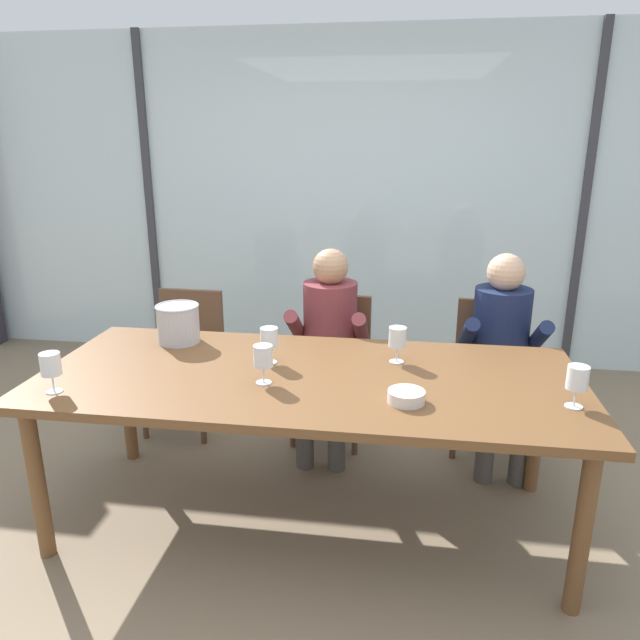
% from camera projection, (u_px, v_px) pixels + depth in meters
% --- Properties ---
extents(ground, '(14.00, 14.00, 0.00)m').
position_uv_depth(ground, '(335.00, 425.00, 3.85)').
color(ground, '#847056').
extents(window_glass_panel, '(7.65, 0.03, 2.60)m').
position_uv_depth(window_glass_panel, '(356.00, 203.00, 4.68)').
color(window_glass_panel, silver).
rests_on(window_glass_panel, ground).
extents(window_mullion_left, '(0.06, 0.06, 2.60)m').
position_uv_depth(window_mullion_left, '(150.00, 200.00, 4.91)').
color(window_mullion_left, '#38383D').
rests_on(window_mullion_left, ground).
extents(window_mullion_right, '(0.06, 0.06, 2.60)m').
position_uv_depth(window_mullion_right, '(584.00, 207.00, 4.42)').
color(window_mullion_right, '#38383D').
rests_on(window_mullion_right, ground).
extents(hillside_vineyard, '(13.65, 2.40, 1.84)m').
position_uv_depth(hillside_vineyard, '(380.00, 199.00, 8.67)').
color(hillside_vineyard, '#477A38').
rests_on(hillside_vineyard, ground).
extents(dining_table, '(2.45, 1.05, 0.77)m').
position_uv_depth(dining_table, '(309.00, 388.00, 2.70)').
color(dining_table, brown).
rests_on(dining_table, ground).
extents(chair_near_curtain, '(0.45, 0.45, 0.86)m').
position_uv_depth(chair_near_curtain, '(187.00, 349.00, 3.78)').
color(chair_near_curtain, brown).
rests_on(chair_near_curtain, ground).
extents(chair_left_of_center, '(0.48, 0.48, 0.86)m').
position_uv_depth(chair_left_of_center, '(334.00, 356.00, 3.66)').
color(chair_left_of_center, brown).
rests_on(chair_left_of_center, ground).
extents(chair_center, '(0.47, 0.47, 0.86)m').
position_uv_depth(chair_center, '(490.00, 363.00, 3.54)').
color(chair_center, brown).
rests_on(chair_center, ground).
extents(person_maroon_top, '(0.46, 0.61, 1.18)m').
position_uv_depth(person_maroon_top, '(329.00, 337.00, 3.47)').
color(person_maroon_top, brown).
rests_on(person_maroon_top, ground).
extents(person_navy_polo, '(0.46, 0.61, 1.18)m').
position_uv_depth(person_navy_polo, '(502.00, 345.00, 3.33)').
color(person_navy_polo, '#192347').
rests_on(person_navy_polo, ground).
extents(ice_bucket_primary, '(0.23, 0.23, 0.20)m').
position_uv_depth(ice_bucket_primary, '(178.00, 323.00, 3.07)').
color(ice_bucket_primary, '#B7B7BC').
rests_on(ice_bucket_primary, dining_table).
extents(tasting_bowl, '(0.15, 0.15, 0.05)m').
position_uv_depth(tasting_bowl, '(406.00, 396.00, 2.39)').
color(tasting_bowl, silver).
rests_on(tasting_bowl, dining_table).
extents(wine_glass_by_left_taster, '(0.08, 0.08, 0.17)m').
position_uv_depth(wine_glass_by_left_taster, '(269.00, 339.00, 2.78)').
color(wine_glass_by_left_taster, silver).
rests_on(wine_glass_by_left_taster, dining_table).
extents(wine_glass_near_bucket, '(0.08, 0.08, 0.17)m').
position_uv_depth(wine_glass_near_bucket, '(263.00, 357.00, 2.55)').
color(wine_glass_near_bucket, silver).
rests_on(wine_glass_near_bucket, dining_table).
extents(wine_glass_center_pour, '(0.08, 0.08, 0.17)m').
position_uv_depth(wine_glass_center_pour, '(577.00, 380.00, 2.32)').
color(wine_glass_center_pour, silver).
rests_on(wine_glass_center_pour, dining_table).
extents(wine_glass_by_right_taster, '(0.08, 0.08, 0.17)m').
position_uv_depth(wine_glass_by_right_taster, '(397.00, 339.00, 2.79)').
color(wine_glass_by_right_taster, silver).
rests_on(wine_glass_by_right_taster, dining_table).
extents(wine_glass_spare_empty, '(0.08, 0.08, 0.17)m').
position_uv_depth(wine_glass_spare_empty, '(51.00, 366.00, 2.46)').
color(wine_glass_spare_empty, silver).
rests_on(wine_glass_spare_empty, dining_table).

